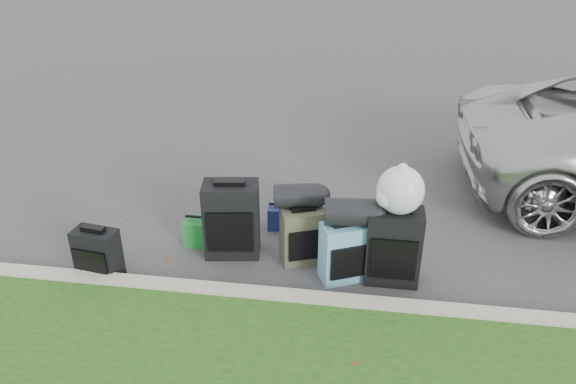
# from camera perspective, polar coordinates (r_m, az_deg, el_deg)

# --- Properties ---
(ground) EXTENTS (120.00, 120.00, 0.00)m
(ground) POSITION_cam_1_polar(r_m,az_deg,el_deg) (6.04, 0.67, -5.57)
(ground) COLOR #383535
(ground) RESTS_ON ground
(curb) EXTENTS (120.00, 0.18, 0.15)m
(curb) POSITION_cam_1_polar(r_m,az_deg,el_deg) (5.19, -0.80, -10.90)
(curb) COLOR #9E937F
(curb) RESTS_ON ground
(suitcase_small_black) EXTENTS (0.45, 0.29, 0.52)m
(suitcase_small_black) POSITION_cam_1_polar(r_m,az_deg,el_deg) (5.75, -18.76, -6.01)
(suitcase_small_black) COLOR black
(suitcase_small_black) RESTS_ON ground
(suitcase_large_black_left) EXTENTS (0.60, 0.41, 0.80)m
(suitcase_large_black_left) POSITION_cam_1_polar(r_m,az_deg,el_deg) (5.76, -5.74, -2.79)
(suitcase_large_black_left) COLOR black
(suitcase_large_black_left) RESTS_ON ground
(suitcase_olive) EXTENTS (0.49, 0.40, 0.58)m
(suitcase_olive) POSITION_cam_1_polar(r_m,az_deg,el_deg) (5.68, 1.49, -4.41)
(suitcase_olive) COLOR #393726
(suitcase_olive) RESTS_ON ground
(suitcase_teal) EXTENTS (0.49, 0.40, 0.61)m
(suitcase_teal) POSITION_cam_1_polar(r_m,az_deg,el_deg) (5.43, 5.64, -6.10)
(suitcase_teal) COLOR slate
(suitcase_teal) RESTS_ON ground
(suitcase_large_black_right) EXTENTS (0.51, 0.31, 0.77)m
(suitcase_large_black_right) POSITION_cam_1_polar(r_m,az_deg,el_deg) (5.44, 10.66, -5.43)
(suitcase_large_black_right) COLOR black
(suitcase_large_black_right) RESTS_ON ground
(tote_green) EXTENTS (0.26, 0.21, 0.30)m
(tote_green) POSITION_cam_1_polar(r_m,az_deg,el_deg) (6.08, -9.18, -4.03)
(tote_green) COLOR #1A762A
(tote_green) RESTS_ON ground
(tote_navy) EXTENTS (0.26, 0.21, 0.26)m
(tote_navy) POSITION_cam_1_polar(r_m,az_deg,el_deg) (6.30, -0.91, -2.60)
(tote_navy) COLOR navy
(tote_navy) RESTS_ON ground
(duffel_left) EXTENTS (0.49, 0.33, 0.24)m
(duffel_left) POSITION_cam_1_polar(r_m,az_deg,el_deg) (5.54, 0.88, -0.38)
(duffel_left) COLOR black
(duffel_left) RESTS_ON suitcase_olive
(duffel_right) EXTENTS (0.49, 0.30, 0.26)m
(duffel_right) POSITION_cam_1_polar(r_m,az_deg,el_deg) (5.22, 6.28, -2.03)
(duffel_right) COLOR black
(duffel_right) RESTS_ON suitcase_teal
(trash_bag) EXTENTS (0.43, 0.43, 0.43)m
(trash_bag) POSITION_cam_1_polar(r_m,az_deg,el_deg) (5.14, 11.37, 0.18)
(trash_bag) COLOR silver
(trash_bag) RESTS_ON suitcase_large_black_right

